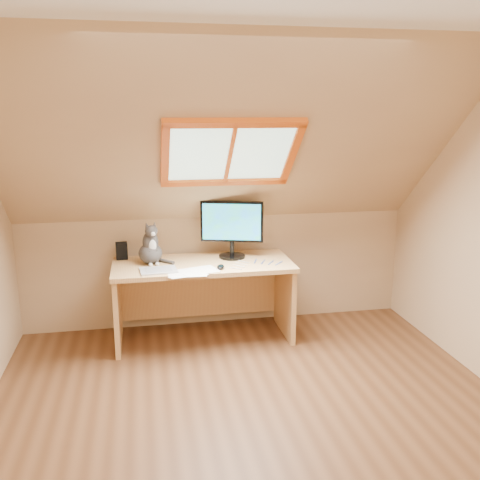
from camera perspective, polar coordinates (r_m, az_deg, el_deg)
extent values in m
plane|color=brown|center=(3.57, 1.97, -19.11)|extent=(3.50, 3.50, 0.00)
cube|color=tan|center=(1.54, 17.19, -15.43)|extent=(3.50, 0.02, 2.40)
cube|color=tan|center=(4.94, -2.40, -3.21)|extent=(3.50, 0.02, 1.00)
cube|color=tan|center=(3.97, -0.93, 10.30)|extent=(3.50, 1.56, 1.41)
cube|color=#B2E0CC|center=(4.05, -1.11, 9.38)|extent=(0.90, 0.53, 0.48)
cube|color=#E65415|center=(4.05, -1.11, 9.38)|extent=(1.02, 0.64, 0.59)
cube|color=tan|center=(4.52, -3.99, -2.65)|extent=(1.50, 0.66, 0.04)
cube|color=tan|center=(4.60, -12.93, -7.15)|extent=(0.04, 0.59, 0.65)
cube|color=tan|center=(4.76, 4.79, -6.16)|extent=(0.04, 0.59, 0.65)
cube|color=tan|center=(4.90, -4.34, -5.53)|extent=(1.40, 0.03, 0.45)
cylinder|color=black|center=(4.65, -0.86, -1.75)|extent=(0.23, 0.23, 0.02)
cylinder|color=black|center=(4.64, -0.86, -0.89)|extent=(0.04, 0.04, 0.12)
cube|color=black|center=(4.58, -0.87, 2.00)|extent=(0.53, 0.19, 0.35)
cube|color=blue|center=(4.55, -0.91, 1.93)|extent=(0.48, 0.15, 0.31)
ellipsoid|color=#463F3D|center=(4.53, -9.54, -1.40)|extent=(0.25, 0.28, 0.17)
ellipsoid|color=#463F3D|center=(4.49, -9.54, -0.23)|extent=(0.16, 0.16, 0.18)
ellipsoid|color=silver|center=(4.44, -9.32, -0.63)|extent=(0.07, 0.05, 0.11)
ellipsoid|color=#463F3D|center=(4.43, -9.44, 0.95)|extent=(0.12, 0.11, 0.10)
sphere|color=silver|center=(4.39, -9.27, 0.64)|extent=(0.04, 0.04, 0.04)
cone|color=#463F3D|center=(4.43, -9.93, 1.56)|extent=(0.06, 0.05, 0.06)
cone|color=#463F3D|center=(4.44, -9.13, 1.64)|extent=(0.06, 0.06, 0.06)
cube|color=black|center=(4.71, -12.51, -1.13)|extent=(0.10, 0.10, 0.14)
cube|color=#B2B2B7|center=(4.31, -8.69, -3.22)|extent=(0.31, 0.23, 0.01)
ellipsoid|color=black|center=(4.33, -2.08, -2.88)|extent=(0.09, 0.12, 0.03)
cube|color=white|center=(4.25, -5.67, -3.46)|extent=(0.33, 0.27, 0.00)
cube|color=white|center=(4.25, -5.67, -3.44)|extent=(0.32, 0.24, 0.00)
cube|color=white|center=(4.25, -5.67, -3.43)|extent=(0.35, 0.30, 0.00)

